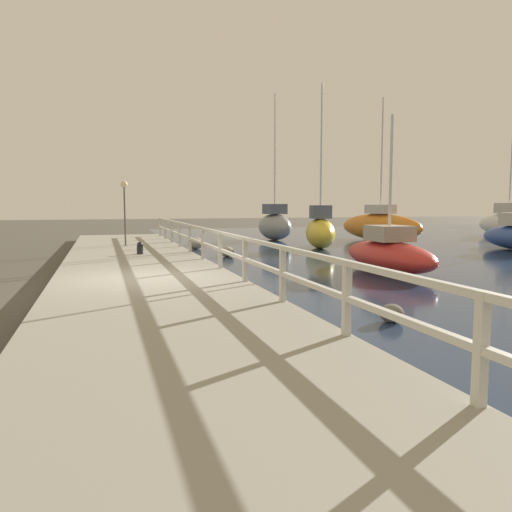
{
  "coord_description": "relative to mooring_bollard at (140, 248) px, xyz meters",
  "views": [
    {
      "loc": [
        -1.01,
        -12.18,
        2.07
      ],
      "look_at": [
        2.08,
        -2.18,
        0.98
      ],
      "focal_mm": 35.0,
      "sensor_mm": 36.0,
      "label": 1
    }
  ],
  "objects": [
    {
      "name": "sailboat_red",
      "position": [
        7.16,
        -4.71,
        0.03
      ],
      "size": [
        1.78,
        4.76,
        4.74
      ],
      "rotation": [
        0.0,
        0.0,
        -0.05
      ],
      "color": "red",
      "rests_on": "water_surface"
    },
    {
      "name": "sailboat_gray",
      "position": [
        8.33,
        9.25,
        0.37
      ],
      "size": [
        1.71,
        3.52,
        8.29
      ],
      "rotation": [
        0.0,
        0.0,
        0.07
      ],
      "color": "gray",
      "rests_on": "water_surface"
    },
    {
      "name": "dock_walkway",
      "position": [
        -0.26,
        -5.92,
        -0.37
      ],
      "size": [
        4.42,
        36.0,
        0.3
      ],
      "color": "gray",
      "rests_on": "ground"
    },
    {
      "name": "boulder_far_strip",
      "position": [
        3.54,
        -10.59,
        -0.35
      ],
      "size": [
        0.44,
        0.39,
        0.33
      ],
      "color": "#666056",
      "rests_on": "ground"
    },
    {
      "name": "ground_plane",
      "position": [
        -0.26,
        -5.92,
        -0.52
      ],
      "size": [
        120.0,
        120.0,
        0.0
      ],
      "primitive_type": "plane",
      "color": "#4C473D"
    },
    {
      "name": "dock_lamp",
      "position": [
        -0.33,
        3.74,
        1.94
      ],
      "size": [
        0.29,
        0.29,
        2.76
      ],
      "color": "#514C47",
      "rests_on": "dock_walkway"
    },
    {
      "name": "railing",
      "position": [
        1.84,
        -5.92,
        0.48
      ],
      "size": [
        0.1,
        32.5,
        1.03
      ],
      "color": "beige",
      "rests_on": "dock_walkway"
    },
    {
      "name": "sailboat_white",
      "position": [
        24.05,
        8.09,
        0.36
      ],
      "size": [
        1.92,
        4.42,
        6.37
      ],
      "rotation": [
        0.0,
        0.0,
        0.19
      ],
      "color": "white",
      "rests_on": "water_surface"
    },
    {
      "name": "boulder_upstream",
      "position": [
        3.43,
        0.97,
        -0.32
      ],
      "size": [
        0.54,
        0.48,
        0.4
      ],
      "color": "gray",
      "rests_on": "ground"
    },
    {
      "name": "sailboat_orange",
      "position": [
        13.87,
        6.92,
        0.33
      ],
      "size": [
        2.88,
        6.14,
        7.95
      ],
      "rotation": [
        0.0,
        0.0,
        0.25
      ],
      "color": "orange",
      "rests_on": "water_surface"
    },
    {
      "name": "sailboat_yellow",
      "position": [
        8.53,
        3.37,
        0.31
      ],
      "size": [
        2.21,
        3.83,
        7.56
      ],
      "rotation": [
        0.0,
        0.0,
        -0.28
      ],
      "color": "gold",
      "rests_on": "water_surface"
    },
    {
      "name": "boulder_mid_strip",
      "position": [
        2.84,
        4.71,
        -0.24
      ],
      "size": [
        0.73,
        0.66,
        0.55
      ],
      "color": "gray",
      "rests_on": "ground"
    },
    {
      "name": "mooring_bollard",
      "position": [
        0.0,
        0.0,
        0.0
      ],
      "size": [
        0.23,
        0.23,
        0.44
      ],
      "color": "black",
      "rests_on": "dock_walkway"
    }
  ]
}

